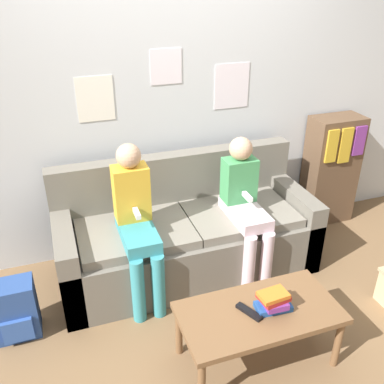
{
  "coord_description": "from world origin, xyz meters",
  "views": [
    {
      "loc": [
        -0.87,
        -2.14,
        2.15
      ],
      "look_at": [
        0.0,
        0.36,
        0.75
      ],
      "focal_mm": 40.0,
      "sensor_mm": 36.0,
      "label": 1
    }
  ],
  "objects_px": {
    "coffee_table": "(259,316)",
    "backpack": "(16,310)",
    "person_right": "(245,203)",
    "bookshelf": "(331,170)",
    "tv_remote": "(249,312)",
    "couch": "(186,235)",
    "person_left": "(136,219)"
  },
  "relations": [
    {
      "from": "person_right",
      "to": "bookshelf",
      "type": "bearing_deg",
      "value": 23.62
    },
    {
      "from": "coffee_table",
      "to": "backpack",
      "type": "xyz_separation_m",
      "value": [
        -1.37,
        0.69,
        -0.14
      ]
    },
    {
      "from": "couch",
      "to": "coffee_table",
      "type": "distance_m",
      "value": 1.02
    },
    {
      "from": "coffee_table",
      "to": "person_right",
      "type": "bearing_deg",
      "value": 70.91
    },
    {
      "from": "person_left",
      "to": "tv_remote",
      "type": "height_order",
      "value": "person_left"
    },
    {
      "from": "couch",
      "to": "tv_remote",
      "type": "relative_size",
      "value": 11.37
    },
    {
      "from": "couch",
      "to": "coffee_table",
      "type": "height_order",
      "value": "couch"
    },
    {
      "from": "person_left",
      "to": "tv_remote",
      "type": "bearing_deg",
      "value": -60.98
    },
    {
      "from": "backpack",
      "to": "bookshelf",
      "type": "bearing_deg",
      "value": 12.43
    },
    {
      "from": "person_left",
      "to": "backpack",
      "type": "bearing_deg",
      "value": -171.03
    },
    {
      "from": "couch",
      "to": "bookshelf",
      "type": "xyz_separation_m",
      "value": [
        1.49,
        0.29,
        0.21
      ]
    },
    {
      "from": "tv_remote",
      "to": "backpack",
      "type": "height_order",
      "value": "tv_remote"
    },
    {
      "from": "coffee_table",
      "to": "person_left",
      "type": "distance_m",
      "value": 1.02
    },
    {
      "from": "tv_remote",
      "to": "coffee_table",
      "type": "bearing_deg",
      "value": -24.99
    },
    {
      "from": "tv_remote",
      "to": "backpack",
      "type": "relative_size",
      "value": 0.42
    },
    {
      "from": "person_right",
      "to": "backpack",
      "type": "relative_size",
      "value": 2.68
    },
    {
      "from": "couch",
      "to": "person_right",
      "type": "distance_m",
      "value": 0.54
    },
    {
      "from": "person_left",
      "to": "tv_remote",
      "type": "distance_m",
      "value": 0.98
    },
    {
      "from": "person_right",
      "to": "backpack",
      "type": "height_order",
      "value": "person_right"
    },
    {
      "from": "coffee_table",
      "to": "bookshelf",
      "type": "distance_m",
      "value": 1.9
    },
    {
      "from": "person_right",
      "to": "tv_remote",
      "type": "relative_size",
      "value": 6.33
    },
    {
      "from": "tv_remote",
      "to": "bookshelf",
      "type": "relative_size",
      "value": 0.17
    },
    {
      "from": "couch",
      "to": "tv_remote",
      "type": "height_order",
      "value": "couch"
    },
    {
      "from": "person_left",
      "to": "person_right",
      "type": "relative_size",
      "value": 1.05
    },
    {
      "from": "person_right",
      "to": "bookshelf",
      "type": "distance_m",
      "value": 1.2
    },
    {
      "from": "tv_remote",
      "to": "backpack",
      "type": "xyz_separation_m",
      "value": [
        -1.3,
        0.69,
        -0.2
      ]
    },
    {
      "from": "couch",
      "to": "person_left",
      "type": "distance_m",
      "value": 0.57
    },
    {
      "from": "person_right",
      "to": "bookshelf",
      "type": "relative_size",
      "value": 1.08
    },
    {
      "from": "person_right",
      "to": "couch",
      "type": "bearing_deg",
      "value": 154.34
    },
    {
      "from": "coffee_table",
      "to": "backpack",
      "type": "height_order",
      "value": "backpack"
    },
    {
      "from": "couch",
      "to": "coffee_table",
      "type": "relative_size",
      "value": 2.06
    },
    {
      "from": "coffee_table",
      "to": "couch",
      "type": "bearing_deg",
      "value": 96.29
    }
  ]
}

